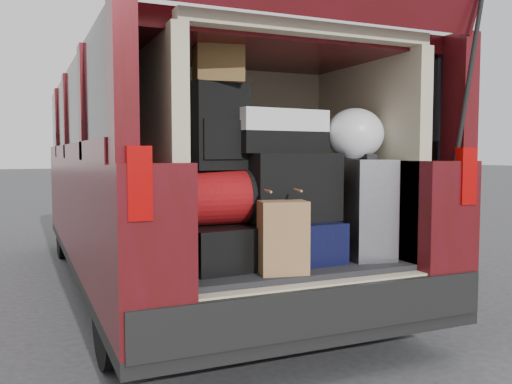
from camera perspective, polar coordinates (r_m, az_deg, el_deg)
ground at (r=3.04m, az=3.69°, el=-17.95°), size 80.00×80.00×0.00m
minivan at (r=4.55m, az=-7.02°, el=1.19°), size 1.90×5.35×2.77m
load_floor at (r=3.18m, az=1.40°, el=-11.67°), size 1.24×1.05×0.55m
black_hardshell at (r=2.87m, az=-4.36°, el=-5.53°), size 0.46×0.59×0.22m
navy_hardshell at (r=3.01m, az=3.74°, el=-5.08°), size 0.45×0.53×0.22m
silver_roller at (r=3.12m, az=11.38°, el=-1.72°), size 0.29×0.41×0.56m
kraft_bag at (r=2.66m, az=2.87°, el=-4.80°), size 0.26×0.19×0.36m
red_duffel at (r=2.81m, az=-4.27°, el=-0.57°), size 0.44×0.29×0.28m
black_soft_case at (r=2.97m, az=3.46°, el=0.53°), size 0.53×0.34×0.37m
backpack at (r=2.84m, az=-4.15°, el=6.84°), size 0.34×0.24×0.45m
twotone_duffel at (r=2.99m, az=2.15°, el=6.36°), size 0.55×0.33×0.24m
grocery_sack_lower at (r=2.85m, az=-4.01°, el=13.54°), size 0.27×0.23×0.22m
plastic_bag_right at (r=3.12m, az=10.37°, el=6.04°), size 0.39×0.37×0.29m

